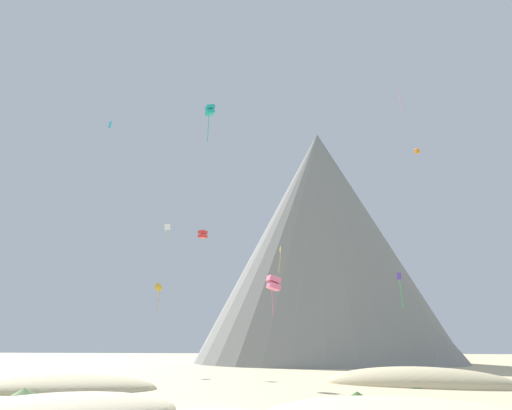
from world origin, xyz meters
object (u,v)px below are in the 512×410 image
(rock_massif, at_px, (331,256))
(kite_gold_low, at_px, (159,288))
(bush_scatter_east, at_px, (24,392))
(kite_orange_high, at_px, (417,151))
(kite_indigo_low, at_px, (400,285))
(kite_pink_high, at_px, (399,96))
(kite_yellow_mid, at_px, (280,250))
(bush_ridge_crest, at_px, (357,396))
(bush_near_left, at_px, (419,384))
(kite_teal_high, at_px, (210,110))
(kite_cyan_high, at_px, (110,125))
(kite_red_mid, at_px, (203,234))
(kite_white_high, at_px, (167,229))
(kite_rainbow_low, at_px, (274,283))

(rock_massif, relative_size, kite_gold_low, 14.17)
(bush_scatter_east, xyz_separation_m, kite_orange_high, (45.89, 50.54, 40.75))
(kite_indigo_low, height_order, kite_pink_high, kite_pink_high)
(rock_massif, height_order, kite_yellow_mid, rock_massif)
(bush_ridge_crest, height_order, bush_near_left, bush_near_left)
(kite_yellow_mid, bearing_deg, kite_orange_high, 107.32)
(kite_gold_low, height_order, kite_yellow_mid, kite_yellow_mid)
(kite_indigo_low, xyz_separation_m, kite_teal_high, (-22.19, -2.51, 22.13))
(kite_orange_high, xyz_separation_m, kite_gold_low, (-46.92, -13.07, -27.51))
(bush_ridge_crest, relative_size, bush_near_left, 0.87)
(bush_near_left, distance_m, kite_cyan_high, 61.09)
(bush_scatter_east, xyz_separation_m, kite_yellow_mid, (19.58, 38.63, 19.33))
(bush_near_left, relative_size, kite_teal_high, 0.55)
(kite_teal_high, height_order, kite_gold_low, kite_teal_high)
(kite_indigo_low, height_order, kite_yellow_mid, kite_yellow_mid)
(bush_ridge_crest, distance_m, kite_teal_high, 38.18)
(rock_massif, xyz_separation_m, kite_cyan_high, (-36.67, -52.96, 14.01))
(kite_red_mid, height_order, kite_gold_low, kite_red_mid)
(bush_scatter_east, bearing_deg, bush_ridge_crest, 2.06)
(kite_indigo_low, height_order, kite_cyan_high, kite_cyan_high)
(bush_scatter_east, relative_size, kite_orange_high, 2.43)
(kite_cyan_high, height_order, kite_yellow_mid, kite_cyan_high)
(kite_white_high, bearing_deg, kite_indigo_low, 165.20)
(bush_near_left, distance_m, kite_pink_high, 41.10)
(kite_teal_high, xyz_separation_m, kite_white_high, (-16.55, 35.03, -6.94))
(kite_indigo_low, xyz_separation_m, kite_red_mid, (-26.50, 12.67, 9.40))
(kite_red_mid, bearing_deg, rock_massif, -177.68)
(bush_near_left, xyz_separation_m, kite_pink_high, (2.56, 10.94, 39.54))
(kite_white_high, bearing_deg, kite_gold_low, 128.42)
(kite_orange_high, bearing_deg, kite_teal_high, 103.56)
(kite_orange_high, height_order, kite_gold_low, kite_orange_high)
(bush_scatter_east, bearing_deg, kite_red_mid, 72.07)
(bush_near_left, xyz_separation_m, kite_cyan_high, (-44.25, 14.47, 39.56))
(bush_ridge_crest, height_order, rock_massif, rock_massif)
(kite_gold_low, bearing_deg, kite_rainbow_low, -97.93)
(bush_scatter_east, distance_m, kite_yellow_mid, 47.43)
(bush_ridge_crest, relative_size, kite_gold_low, 0.48)
(bush_near_left, relative_size, kite_cyan_high, 2.05)
(bush_ridge_crest, xyz_separation_m, kite_rainbow_low, (-8.25, 13.13, 10.98))
(bush_ridge_crest, height_order, kite_orange_high, kite_orange_high)
(kite_white_high, bearing_deg, kite_pink_high, 177.21)
(kite_teal_high, bearing_deg, bush_scatter_east, -77.55)
(kite_teal_high, bearing_deg, kite_indigo_low, 65.92)
(kite_rainbow_low, bearing_deg, kite_white_high, 10.10)
(bush_near_left, distance_m, kite_white_high, 57.96)
(kite_red_mid, relative_size, kite_white_high, 0.37)
(kite_orange_high, height_order, kite_white_high, kite_orange_high)
(bush_scatter_east, height_order, kite_yellow_mid, kite_yellow_mid)
(bush_scatter_east, bearing_deg, kite_indigo_low, 22.71)
(kite_orange_high, xyz_separation_m, kite_pink_high, (-6.97, -25.68, -1.20))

